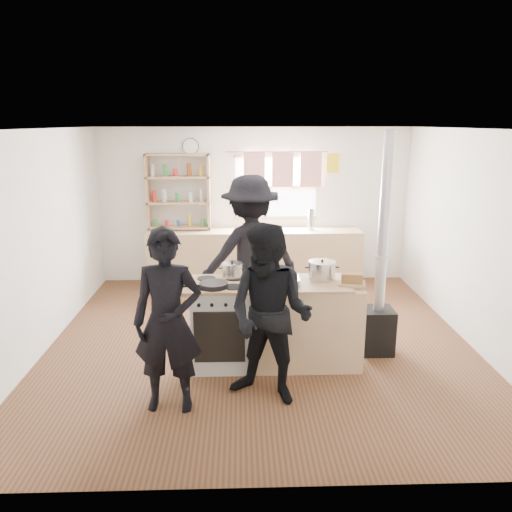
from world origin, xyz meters
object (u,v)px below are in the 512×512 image
person_far (250,255)px  stockpot_counter (322,270)px  person_near_right (270,315)px  thermos (311,220)px  cooking_island (276,323)px  bread_board (352,280)px  person_near_left (168,322)px  skillet_greens (214,285)px  roast_tray (281,280)px  flue_heater (379,299)px  stockpot_stove (232,270)px

person_far → stockpot_counter: bearing=112.7°
person_near_right → person_far: (-0.15, 1.69, 0.13)m
thermos → stockpot_counter: 2.68m
cooking_island → bread_board: 0.94m
thermos → cooking_island: 2.93m
stockpot_counter → person_near_left: person_near_left is taller
thermos → person_far: size_ratio=0.17×
skillet_greens → roast_tray: size_ratio=0.85×
person_near_left → bread_board: bearing=25.0°
roast_tray → flue_heater: (1.13, 0.29, -0.32)m
person_near_left → person_far: size_ratio=0.87×
stockpot_counter → person_far: bearing=131.6°
stockpot_stove → roast_tray: bearing=-25.0°
thermos → person_near_right: size_ratio=0.19×
stockpot_stove → flue_heater: flue_heater is taller
thermos → person_near_right: bearing=-103.8°
roast_tray → person_far: (-0.30, 1.01, 0.01)m
cooking_island → stockpot_counter: 0.76m
cooking_island → stockpot_stove: stockpot_stove is taller
roast_tray → person_far: size_ratio=0.19×
flue_heater → roast_tray: bearing=-165.7°
person_far → stockpot_stove: bearing=55.5°
flue_heater → bread_board: bearing=-140.4°
flue_heater → person_far: 1.64m
person_near_left → person_near_right: 0.93m
thermos → bread_board: bearing=-89.4°
roast_tray → person_near_right: bearing=-102.7°
cooking_island → bread_board: (0.79, -0.09, 0.51)m
person_near_right → person_far: size_ratio=0.87×
roast_tray → bread_board: size_ratio=1.22×
cooking_island → bread_board: bread_board is taller
cooking_island → person_far: (-0.25, 0.95, 0.51)m
person_near_left → person_far: bearing=69.0°
bread_board → stockpot_counter: bearing=145.3°
skillet_greens → flue_heater: size_ratio=0.13×
roast_tray → bread_board: (0.74, -0.04, 0.01)m
skillet_greens → stockpot_stove: (0.19, 0.33, 0.05)m
thermos → skillet_greens: size_ratio=1.01×
cooking_island → person_far: bearing=104.8°
cooking_island → skillet_greens: (-0.65, -0.14, 0.49)m
roast_tray → person_near_right: (-0.15, -0.68, -0.12)m
thermos → flue_heater: (0.43, -2.53, -0.42)m
skillet_greens → person_near_left: size_ratio=0.19×
stockpot_stove → flue_heater: bearing=1.7°
flue_heater → person_near_left: bearing=-153.8°
stockpot_counter → thermos: bearing=84.6°
stockpot_counter → skillet_greens: bearing=-168.0°
stockpot_counter → person_near_left: 1.81m
stockpot_counter → person_far: (-0.75, 0.85, -0.05)m
thermos → person_near_left: (-1.78, -3.62, -0.21)m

